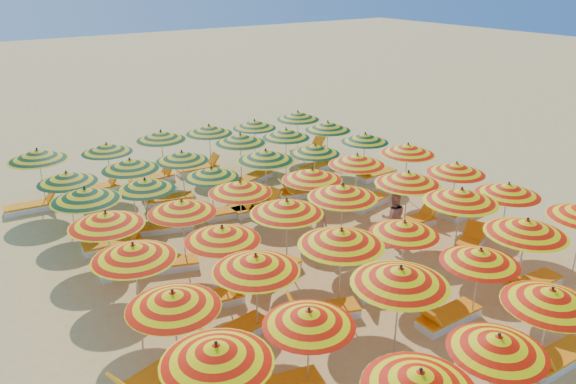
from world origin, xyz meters
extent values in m
plane|color=#DCBC61|center=(0.00, 0.00, 0.00)|extent=(120.00, 120.00, 0.00)
cone|color=orange|center=(-3.04, -7.57, 1.76)|extent=(2.32, 2.32, 0.36)
sphere|color=black|center=(-3.04, -7.57, 1.96)|extent=(0.06, 0.06, 0.06)
cylinder|color=silver|center=(-1.11, -7.62, 0.89)|extent=(0.03, 0.03, 1.77)
cone|color=orange|center=(-1.11, -7.62, 1.66)|extent=(2.30, 2.30, 0.34)
sphere|color=black|center=(-1.11, -7.62, 1.85)|extent=(0.06, 0.06, 0.06)
cylinder|color=silver|center=(0.86, -7.39, 0.95)|extent=(0.04, 0.04, 1.90)
cone|color=orange|center=(0.86, -7.39, 1.77)|extent=(2.51, 2.51, 0.36)
sphere|color=black|center=(0.86, -7.39, 1.98)|extent=(0.06, 0.06, 0.06)
cone|color=orange|center=(-5.42, -5.24, 1.82)|extent=(2.28, 2.28, 0.37)
sphere|color=black|center=(-5.42, -5.24, 2.04)|extent=(0.07, 0.07, 0.07)
cylinder|color=silver|center=(-3.40, -5.12, 0.90)|extent=(0.03, 0.03, 1.79)
cone|color=orange|center=(-3.40, -5.12, 1.68)|extent=(1.92, 1.92, 0.34)
sphere|color=black|center=(-3.40, -5.12, 1.87)|extent=(0.06, 0.06, 0.06)
cylinder|color=silver|center=(-1.19, -5.29, 1.03)|extent=(0.04, 0.04, 2.06)
cone|color=orange|center=(-1.19, -5.29, 1.92)|extent=(2.61, 2.61, 0.39)
sphere|color=black|center=(-1.19, -5.29, 2.15)|extent=(0.07, 0.07, 0.07)
cylinder|color=silver|center=(1.24, -5.42, 0.91)|extent=(0.03, 0.03, 1.81)
cone|color=orange|center=(1.24, -5.42, 1.69)|extent=(2.06, 2.06, 0.35)
sphere|color=black|center=(1.24, -5.42, 1.89)|extent=(0.06, 0.06, 0.06)
cylinder|color=silver|center=(3.12, -5.32, 1.01)|extent=(0.04, 0.04, 2.02)
cone|color=orange|center=(3.12, -5.32, 1.88)|extent=(2.59, 2.59, 0.38)
sphere|color=black|center=(3.12, -5.32, 2.10)|extent=(0.07, 0.07, 0.07)
cylinder|color=silver|center=(-5.31, -3.23, 0.95)|extent=(0.04, 0.04, 1.90)
cone|color=orange|center=(-5.31, -3.23, 1.77)|extent=(2.28, 2.28, 0.36)
sphere|color=black|center=(-5.31, -3.23, 1.98)|extent=(0.06, 0.06, 0.06)
cylinder|color=silver|center=(-3.26, -2.99, 0.98)|extent=(0.04, 0.04, 1.96)
cone|color=orange|center=(-3.26, -2.99, 1.83)|extent=(2.60, 2.60, 0.37)
sphere|color=black|center=(-3.26, -2.99, 2.04)|extent=(0.07, 0.07, 0.07)
cylinder|color=silver|center=(-1.06, -3.23, 1.03)|extent=(0.04, 0.04, 2.07)
cone|color=orange|center=(-1.06, -3.23, 1.93)|extent=(2.29, 2.29, 0.39)
sphere|color=black|center=(-1.06, -3.23, 2.15)|extent=(0.07, 0.07, 0.07)
cylinder|color=silver|center=(0.94, -3.33, 0.90)|extent=(0.03, 0.03, 1.79)
cone|color=orange|center=(0.94, -3.33, 1.67)|extent=(2.04, 2.04, 0.34)
sphere|color=black|center=(0.94, -3.33, 1.87)|extent=(0.06, 0.06, 0.06)
cylinder|color=silver|center=(3.33, -3.13, 1.04)|extent=(0.04, 0.04, 2.07)
cone|color=orange|center=(3.33, -3.13, 1.93)|extent=(2.38, 2.38, 0.39)
sphere|color=black|center=(3.33, -3.13, 2.16)|extent=(0.07, 0.07, 0.07)
cylinder|color=silver|center=(5.21, -3.33, 0.94)|extent=(0.04, 0.04, 1.89)
cone|color=orange|center=(5.21, -3.33, 1.76)|extent=(2.38, 2.38, 0.36)
sphere|color=black|center=(5.21, -3.33, 1.97)|extent=(0.06, 0.06, 0.06)
cylinder|color=silver|center=(-5.26, -0.95, 0.98)|extent=(0.04, 0.04, 1.95)
cone|color=orange|center=(-5.26, -0.95, 1.82)|extent=(2.56, 2.56, 0.37)
sphere|color=black|center=(-5.26, -0.95, 2.03)|extent=(0.07, 0.07, 0.07)
cylinder|color=silver|center=(-3.11, -1.17, 0.95)|extent=(0.04, 0.04, 1.89)
cone|color=orange|center=(-3.11, -1.17, 1.77)|extent=(2.47, 2.47, 0.36)
sphere|color=black|center=(-3.11, -1.17, 1.97)|extent=(0.06, 0.06, 0.06)
cylinder|color=silver|center=(-1.00, -0.89, 1.00)|extent=(0.04, 0.04, 2.00)
cone|color=orange|center=(-1.00, -0.89, 1.86)|extent=(2.56, 2.56, 0.38)
sphere|color=black|center=(-1.00, -0.89, 2.08)|extent=(0.07, 0.07, 0.07)
cylinder|color=silver|center=(0.91, -0.92, 1.01)|extent=(0.04, 0.04, 2.02)
cone|color=orange|center=(0.91, -0.92, 1.89)|extent=(2.52, 2.52, 0.39)
sphere|color=black|center=(0.91, -0.92, 2.11)|extent=(0.07, 0.07, 0.07)
cylinder|color=silver|center=(3.26, -1.20, 1.01)|extent=(0.04, 0.04, 2.01)
cone|color=orange|center=(3.26, -1.20, 1.88)|extent=(2.08, 2.08, 0.38)
sphere|color=black|center=(3.26, -1.20, 2.10)|extent=(0.07, 0.07, 0.07)
cylinder|color=silver|center=(5.44, -1.23, 0.95)|extent=(0.04, 0.04, 1.89)
cone|color=orange|center=(5.44, -1.23, 1.76)|extent=(2.09, 2.09, 0.36)
sphere|color=black|center=(5.44, -1.23, 1.97)|extent=(0.06, 0.06, 0.06)
cylinder|color=silver|center=(-5.21, 1.18, 0.97)|extent=(0.04, 0.04, 1.94)
cone|color=orange|center=(-5.21, 1.18, 1.82)|extent=(1.99, 1.99, 0.37)
sphere|color=black|center=(-5.21, 1.18, 2.03)|extent=(0.06, 0.06, 0.06)
cylinder|color=silver|center=(-3.22, 0.93, 0.95)|extent=(0.04, 0.04, 1.89)
cone|color=orange|center=(-3.22, 0.93, 1.77)|extent=(2.48, 2.48, 0.36)
sphere|color=black|center=(-3.22, 0.93, 1.97)|extent=(0.06, 0.06, 0.06)
cylinder|color=silver|center=(-1.19, 1.27, 0.95)|extent=(0.04, 0.04, 1.91)
cone|color=orange|center=(-1.19, 1.27, 1.78)|extent=(2.53, 2.53, 0.36)
sphere|color=black|center=(-1.19, 1.27, 1.99)|extent=(0.06, 0.06, 0.06)
cylinder|color=silver|center=(1.20, 0.91, 0.96)|extent=(0.04, 0.04, 1.92)
cone|color=orange|center=(1.20, 0.91, 1.79)|extent=(2.52, 2.52, 0.37)
sphere|color=black|center=(1.20, 0.91, 2.00)|extent=(0.06, 0.06, 0.06)
cylinder|color=silver|center=(3.29, 1.18, 0.97)|extent=(0.04, 0.04, 1.93)
cone|color=orange|center=(3.29, 1.18, 1.80)|extent=(2.15, 2.15, 0.37)
sphere|color=black|center=(3.29, 1.18, 2.02)|extent=(0.06, 0.06, 0.06)
cylinder|color=silver|center=(5.51, 0.99, 0.98)|extent=(0.04, 0.04, 1.96)
cone|color=orange|center=(5.51, 0.99, 1.83)|extent=(2.02, 2.02, 0.37)
sphere|color=black|center=(5.51, 0.99, 2.05)|extent=(0.07, 0.07, 0.07)
cylinder|color=silver|center=(-5.17, 3.13, 0.99)|extent=(0.04, 0.04, 1.98)
cone|color=#656308|center=(-5.17, 3.13, 1.84)|extent=(2.13, 2.13, 0.38)
sphere|color=black|center=(-5.17, 3.13, 2.06)|extent=(0.07, 0.07, 0.07)
cylinder|color=silver|center=(-3.35, 3.28, 0.91)|extent=(0.03, 0.03, 1.82)
cone|color=#656308|center=(-3.35, 3.28, 1.70)|extent=(1.98, 1.98, 0.35)
sphere|color=black|center=(-3.35, 3.28, 1.90)|extent=(0.06, 0.06, 0.06)
cylinder|color=silver|center=(-1.15, 3.20, 0.89)|extent=(0.03, 0.03, 1.78)
cone|color=#656308|center=(-1.15, 3.20, 1.66)|extent=(1.95, 1.95, 0.34)
sphere|color=black|center=(-1.15, 3.20, 1.85)|extent=(0.06, 0.06, 0.06)
cylinder|color=silver|center=(0.88, 3.11, 1.01)|extent=(0.04, 0.04, 2.02)
cone|color=#656308|center=(0.88, 3.11, 1.88)|extent=(2.55, 2.55, 0.38)
sphere|color=black|center=(0.88, 3.11, 2.10)|extent=(0.07, 0.07, 0.07)
cylinder|color=silver|center=(3.05, 3.20, 0.91)|extent=(0.03, 0.03, 1.82)
cone|color=#656308|center=(3.05, 3.20, 1.69)|extent=(2.16, 2.16, 0.35)
sphere|color=black|center=(3.05, 3.20, 1.89)|extent=(0.06, 0.06, 0.06)
cylinder|color=silver|center=(5.51, 3.24, 0.91)|extent=(0.03, 0.03, 1.83)
cone|color=#656308|center=(5.51, 3.24, 1.71)|extent=(1.99, 1.99, 0.35)
sphere|color=black|center=(5.51, 3.24, 1.91)|extent=(0.06, 0.06, 0.06)
cylinder|color=silver|center=(-5.15, 5.22, 0.92)|extent=(0.03, 0.03, 1.83)
cone|color=#656308|center=(-5.15, 5.22, 1.71)|extent=(2.26, 2.26, 0.35)
sphere|color=black|center=(-5.15, 5.22, 1.91)|extent=(0.06, 0.06, 0.06)
cylinder|color=silver|center=(-3.15, 5.12, 0.95)|extent=(0.04, 0.04, 1.91)
cone|color=#656308|center=(-3.15, 5.12, 1.78)|extent=(2.20, 2.20, 0.36)
sphere|color=black|center=(-3.15, 5.12, 1.99)|extent=(0.06, 0.06, 0.06)
cylinder|color=silver|center=(-1.27, 5.17, 0.91)|extent=(0.03, 0.03, 1.82)
cone|color=#656308|center=(-1.27, 5.17, 1.70)|extent=(1.97, 1.97, 0.35)
sphere|color=black|center=(-1.27, 5.17, 1.90)|extent=(0.06, 0.06, 0.06)
cylinder|color=silver|center=(1.26, 5.49, 0.98)|extent=(0.04, 0.04, 1.97)
cone|color=#656308|center=(1.26, 5.49, 1.84)|extent=(2.50, 2.50, 0.37)
sphere|color=black|center=(1.26, 5.49, 2.05)|extent=(0.07, 0.07, 0.07)
cylinder|color=silver|center=(3.23, 5.32, 0.95)|extent=(0.04, 0.04, 1.89)
cone|color=#656308|center=(3.23, 5.32, 1.77)|extent=(2.49, 2.49, 0.36)
sphere|color=black|center=(3.23, 5.32, 1.97)|extent=(0.06, 0.06, 0.06)
cylinder|color=silver|center=(5.21, 5.18, 0.96)|extent=(0.04, 0.04, 1.91)
cone|color=#656308|center=(5.21, 5.18, 1.79)|extent=(2.23, 2.23, 0.36)
sphere|color=black|center=(5.21, 5.18, 2.00)|extent=(0.06, 0.06, 0.06)
cylinder|color=silver|center=(-5.48, 7.58, 1.01)|extent=(0.04, 0.04, 2.02)
cone|color=#656308|center=(-5.48, 7.58, 1.88)|extent=(2.54, 2.54, 0.38)
sphere|color=black|center=(-5.48, 7.58, 2.10)|extent=(0.07, 0.07, 0.07)
cylinder|color=silver|center=(-3.13, 7.58, 0.91)|extent=(0.03, 0.03, 1.83)
cone|color=#656308|center=(-3.13, 7.58, 1.71)|extent=(1.95, 1.95, 0.35)
sphere|color=black|center=(-3.13, 7.58, 1.91)|extent=(0.06, 0.06, 0.06)
cylinder|color=silver|center=(-1.00, 7.66, 0.97)|extent=(0.04, 0.04, 1.94)
cone|color=#656308|center=(-1.00, 7.66, 1.81)|extent=(2.15, 2.15, 0.37)
sphere|color=black|center=(-1.00, 7.66, 2.02)|extent=(0.06, 0.06, 0.06)
cylinder|color=silver|center=(1.00, 7.54, 0.95)|extent=(0.04, 0.04, 1.89)
cone|color=#656308|center=(1.00, 7.54, 1.76)|extent=(1.93, 1.93, 0.36)
sphere|color=black|center=(1.00, 7.54, 1.97)|extent=(0.06, 0.06, 0.06)
cylinder|color=silver|center=(3.05, 7.39, 0.91)|extent=(0.03, 0.03, 1.83)
cone|color=#656308|center=(3.05, 7.39, 1.71)|extent=(2.22, 2.22, 0.35)
sphere|color=black|center=(3.05, 7.39, 1.91)|extent=(0.06, 0.06, 0.06)
cylinder|color=silver|center=(5.18, 7.25, 0.97)|extent=(0.04, 0.04, 1.93)
cone|color=#656308|center=(5.18, 7.25, 1.80)|extent=(2.40, 2.40, 0.37)
sphere|color=black|center=(5.18, 7.25, 2.01)|extent=(0.06, 0.06, 0.06)
cube|color=white|center=(1.41, -7.52, 0.10)|extent=(1.72, 0.65, 0.20)
cube|color=orange|center=(1.41, -7.52, 0.23)|extent=(1.72, 0.65, 0.06)
cube|color=orange|center=(0.71, -7.49, 0.45)|extent=(0.39, 0.59, 0.48)
cube|color=orange|center=(-4.63, -4.76, 0.45)|extent=(0.49, 0.65, 0.48)
cube|color=white|center=(0.69, -5.19, 0.10)|extent=(1.70, 0.59, 0.20)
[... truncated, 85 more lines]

